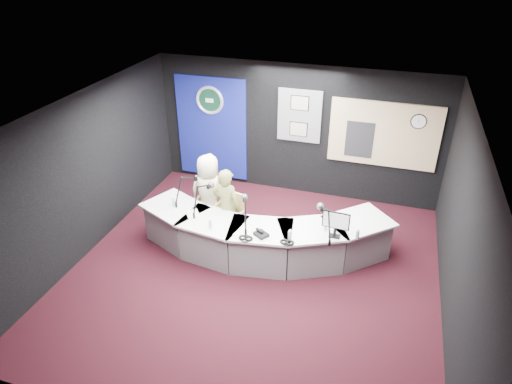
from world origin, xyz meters
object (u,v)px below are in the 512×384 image
(armchair_left, at_px, (210,208))
(person_woman, at_px, (227,207))
(person_man, at_px, (209,193))
(broadcast_desk, at_px, (260,236))
(armchair_right, at_px, (227,217))

(armchair_left, xyz_separation_m, person_woman, (0.48, -0.35, 0.32))
(person_man, bearing_deg, broadcast_desk, 158.84)
(person_woman, bearing_deg, person_man, -25.42)
(broadcast_desk, xyz_separation_m, armchair_left, (-1.15, 0.51, 0.06))
(person_woman, bearing_deg, broadcast_desk, 176.98)
(broadcast_desk, relative_size, person_man, 2.92)
(armchair_right, distance_m, person_woman, 0.22)
(broadcast_desk, relative_size, person_woman, 3.00)
(armchair_left, distance_m, person_woman, 0.67)
(armchair_left, height_order, person_man, person_man)
(broadcast_desk, xyz_separation_m, person_woman, (-0.67, 0.16, 0.38))
(broadcast_desk, distance_m, armchair_right, 0.71)
(armchair_right, bearing_deg, person_woman, 0.00)
(armchair_left, relative_size, armchair_right, 0.81)
(armchair_left, relative_size, person_woman, 0.58)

